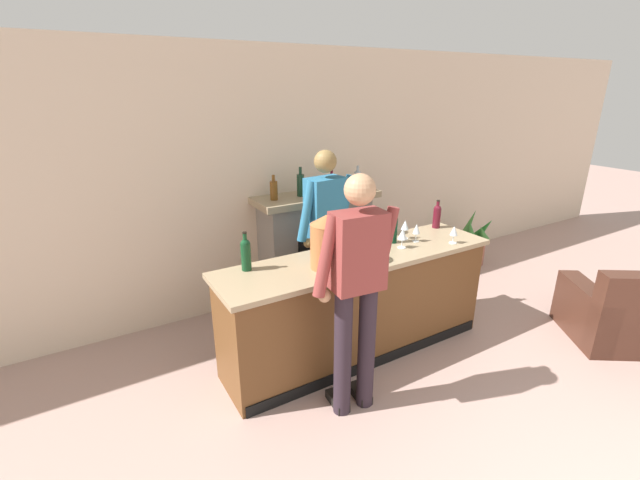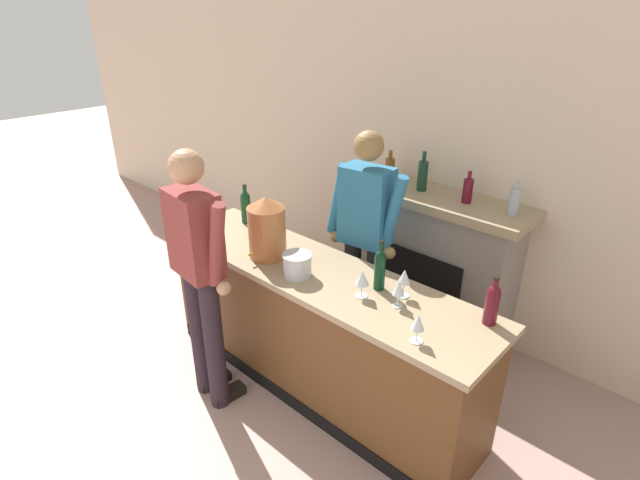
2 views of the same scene
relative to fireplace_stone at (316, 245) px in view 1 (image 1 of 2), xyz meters
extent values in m
cube|color=beige|center=(-0.04, 0.26, 0.75)|extent=(12.00, 0.07, 2.75)
cube|color=brown|center=(-0.25, -1.18, -0.17)|extent=(2.50, 0.58, 0.92)
cube|color=tan|center=(-0.25, -1.18, 0.32)|extent=(2.57, 0.65, 0.04)
cube|color=black|center=(-0.25, -1.48, -0.58)|extent=(2.45, 0.01, 0.10)
cube|color=gray|center=(0.00, 0.01, -0.05)|extent=(1.24, 0.44, 1.16)
cube|color=black|center=(0.00, -0.23, -0.20)|extent=(0.68, 0.02, 0.75)
cube|color=tan|center=(0.00, -0.01, 0.57)|extent=(1.40, 0.52, 0.07)
cylinder|color=brown|center=(-0.51, -0.01, 0.70)|extent=(0.08, 0.08, 0.20)
cylinder|color=brown|center=(-0.51, -0.01, 0.83)|extent=(0.03, 0.03, 0.07)
cylinder|color=#183824|center=(-0.20, -0.01, 0.72)|extent=(0.08, 0.08, 0.23)
cylinder|color=#183824|center=(-0.20, -0.01, 0.88)|extent=(0.03, 0.03, 0.08)
cylinder|color=#590E1D|center=(0.19, -0.01, 0.69)|extent=(0.07, 0.07, 0.18)
cylinder|color=#590E1D|center=(0.19, -0.01, 0.82)|extent=(0.03, 0.03, 0.06)
cylinder|color=#9FABB6|center=(0.55, -0.01, 0.70)|extent=(0.07, 0.07, 0.19)
cylinder|color=#9FABB6|center=(0.55, -0.01, 0.83)|extent=(0.03, 0.03, 0.06)
cube|color=#46261B|center=(2.07, -2.31, -0.43)|extent=(1.19, 1.16, 0.40)
cube|color=#46261B|center=(1.78, -2.12, -0.36)|extent=(0.61, 0.78, 0.54)
cylinder|color=#975847|center=(2.38, -0.30, -0.48)|extent=(0.27, 0.27, 0.30)
cylinder|color=#332319|center=(2.38, -0.30, -0.34)|extent=(0.24, 0.24, 0.02)
cone|color=#2C7F32|center=(2.50, -0.32, -0.14)|extent=(0.17, 0.36, 0.39)
cone|color=#417B35|center=(2.37, -0.16, -0.10)|extent=(0.36, 0.15, 0.45)
cone|color=#3C8438|center=(2.29, -0.28, -0.15)|extent=(0.17, 0.26, 0.33)
cone|color=#3A8038|center=(2.40, -0.39, -0.17)|extent=(0.30, 0.17, 0.32)
cylinder|color=#2B1F28|center=(-0.61, -1.79, -0.12)|extent=(0.13, 0.13, 1.02)
cube|color=black|center=(-0.60, -1.72, -0.59)|extent=(0.12, 0.25, 0.07)
cylinder|color=#2B1F28|center=(-0.81, -1.77, -0.12)|extent=(0.13, 0.13, 1.02)
cube|color=black|center=(-0.80, -1.70, -0.59)|extent=(0.12, 0.25, 0.07)
cube|color=brown|center=(-0.71, -1.78, 0.67)|extent=(0.38, 0.26, 0.55)
cylinder|color=brown|center=(-0.48, -1.78, 0.66)|extent=(0.20, 0.08, 0.57)
sphere|color=tan|center=(-0.48, -1.76, 0.36)|extent=(0.09, 0.09, 0.09)
cylinder|color=brown|center=(-0.94, -1.74, 0.66)|extent=(0.20, 0.08, 0.57)
sphere|color=tan|center=(-0.93, -1.72, 0.36)|extent=(0.09, 0.09, 0.09)
sphere|color=tan|center=(-0.71, -1.78, 1.09)|extent=(0.21, 0.21, 0.21)
cylinder|color=#222B2E|center=(-0.37, -0.64, -0.14)|extent=(0.13, 0.13, 0.97)
cube|color=black|center=(-0.36, -0.71, -0.59)|extent=(0.13, 0.25, 0.07)
cylinder|color=#222B2E|center=(-0.17, -0.62, -0.14)|extent=(0.13, 0.13, 0.97)
cube|color=black|center=(-0.16, -0.69, -0.59)|extent=(0.13, 0.25, 0.07)
cube|color=teal|center=(-0.27, -0.63, 0.63)|extent=(0.38, 0.26, 0.57)
cylinder|color=teal|center=(-0.49, -0.68, 0.64)|extent=(0.20, 0.08, 0.57)
sphere|color=olive|center=(-0.49, -0.70, 0.34)|extent=(0.09, 0.09, 0.09)
cylinder|color=teal|center=(-0.03, -0.63, 0.64)|extent=(0.20, 0.08, 0.57)
sphere|color=olive|center=(-0.03, -0.65, 0.34)|extent=(0.09, 0.09, 0.09)
sphere|color=olive|center=(-0.27, -0.63, 1.07)|extent=(0.21, 0.21, 0.21)
cylinder|color=#B36A3A|center=(-0.64, -1.26, 0.52)|extent=(0.26, 0.26, 0.36)
cone|color=#B36A3A|center=(-0.64, -1.26, 0.74)|extent=(0.27, 0.27, 0.08)
cylinder|color=#B29333|center=(-0.64, -1.41, 0.41)|extent=(0.02, 0.04, 0.02)
cylinder|color=silver|center=(-0.29, -1.31, 0.41)|extent=(0.18, 0.18, 0.14)
cylinder|color=silver|center=(-0.29, -1.31, 0.48)|extent=(0.20, 0.20, 0.01)
cylinder|color=black|center=(0.20, -1.08, 0.45)|extent=(0.07, 0.07, 0.23)
sphere|color=black|center=(0.20, -1.08, 0.57)|extent=(0.07, 0.07, 0.07)
cylinder|color=black|center=(0.20, -1.08, 0.61)|extent=(0.03, 0.03, 0.09)
cylinder|color=black|center=(0.20, -1.08, 0.66)|extent=(0.03, 0.03, 0.01)
cylinder|color=#56121F|center=(0.87, -0.96, 0.44)|extent=(0.08, 0.08, 0.20)
sphere|color=#56121F|center=(0.87, -0.96, 0.54)|extent=(0.07, 0.07, 0.07)
cylinder|color=#56121F|center=(0.87, -0.96, 0.58)|extent=(0.03, 0.03, 0.08)
cylinder|color=black|center=(0.87, -0.96, 0.62)|extent=(0.03, 0.03, 0.01)
cylinder|color=#113E20|center=(-1.21, -0.98, 0.45)|extent=(0.08, 0.08, 0.22)
sphere|color=#113E20|center=(-1.21, -0.98, 0.56)|extent=(0.08, 0.08, 0.08)
cylinder|color=#113E20|center=(-1.21, -0.98, 0.60)|extent=(0.03, 0.03, 0.09)
cylinder|color=black|center=(-1.21, -0.98, 0.65)|extent=(0.04, 0.04, 0.01)
cylinder|color=silver|center=(0.67, -1.38, 0.34)|extent=(0.07, 0.07, 0.01)
cylinder|color=silver|center=(0.67, -1.38, 0.38)|extent=(0.01, 0.01, 0.07)
cone|color=silver|center=(0.67, -1.38, 0.46)|extent=(0.07, 0.07, 0.09)
cylinder|color=silver|center=(0.36, -1.06, 0.34)|extent=(0.08, 0.08, 0.01)
cylinder|color=silver|center=(0.36, -1.06, 0.39)|extent=(0.01, 0.01, 0.09)
cone|color=silver|center=(0.36, -1.06, 0.48)|extent=(0.08, 0.08, 0.09)
cylinder|color=silver|center=(0.40, -1.17, 0.34)|extent=(0.06, 0.06, 0.01)
cylinder|color=silver|center=(0.40, -1.17, 0.38)|extent=(0.01, 0.01, 0.07)
cone|color=silver|center=(0.40, -1.17, 0.46)|extent=(0.07, 0.07, 0.09)
cylinder|color=silver|center=(0.18, -1.23, 0.34)|extent=(0.08, 0.08, 0.01)
cylinder|color=silver|center=(0.18, -1.23, 0.38)|extent=(0.01, 0.01, 0.08)
cone|color=silver|center=(0.18, -1.23, 0.47)|extent=(0.08, 0.08, 0.09)
camera|label=1|loc=(-2.31, -3.95, 1.72)|focal=24.00mm
camera|label=2|loc=(1.75, -3.29, 1.95)|focal=28.00mm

